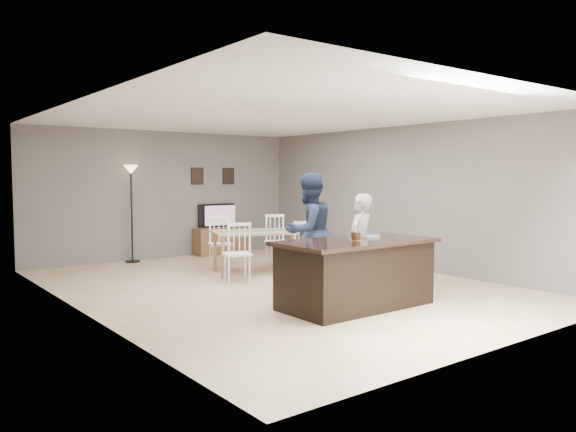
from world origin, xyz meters
TOP-DOWN VIEW (x-y plane):
  - floor at (0.00, 0.00)m, footprint 8.00×8.00m
  - room_shell at (0.00, 0.00)m, footprint 8.00×8.00m
  - kitchen_island at (0.00, -1.80)m, footprint 2.15×1.10m
  - tv_console at (1.20, 3.77)m, footprint 1.20×0.40m
  - television at (1.20, 3.84)m, footprint 0.91×0.12m
  - tv_screen_glow at (1.20, 3.76)m, footprint 0.78×0.00m
  - picture_frames at (1.15, 3.98)m, footprint 1.10×0.02m
  - doorway at (-2.99, -2.30)m, footprint 0.00×2.10m
  - woman at (0.62, -1.25)m, footprint 0.63×0.52m
  - man at (0.23, -0.54)m, footprint 0.91×0.73m
  - birthday_cake at (-0.05, -1.85)m, footprint 0.15×0.15m
  - plate_stack at (0.47, -1.61)m, footprint 0.28×0.28m
  - dining_table at (0.48, 1.18)m, footprint 2.07×2.25m
  - floor_lamp at (-0.85, 3.79)m, footprint 0.30×0.30m

SIDE VIEW (x-z plane):
  - floor at x=0.00m, z-range 0.00..0.00m
  - tv_console at x=1.20m, z-range 0.00..0.60m
  - kitchen_island at x=0.00m, z-range 0.00..0.90m
  - dining_table at x=0.48m, z-range 0.14..1.13m
  - woman at x=0.62m, z-range 0.00..1.49m
  - television at x=1.20m, z-range 0.60..1.13m
  - tv_screen_glow at x=1.20m, z-range 0.48..1.26m
  - man at x=0.23m, z-range 0.00..1.79m
  - plate_stack at x=0.47m, z-range 0.90..0.94m
  - birthday_cake at x=-0.05m, z-range 0.84..1.08m
  - doorway at x=-2.99m, z-range -0.07..2.58m
  - floor_lamp at x=-0.85m, z-range 0.54..2.52m
  - room_shell at x=0.00m, z-range -2.32..5.68m
  - picture_frames at x=1.15m, z-range 1.56..1.94m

